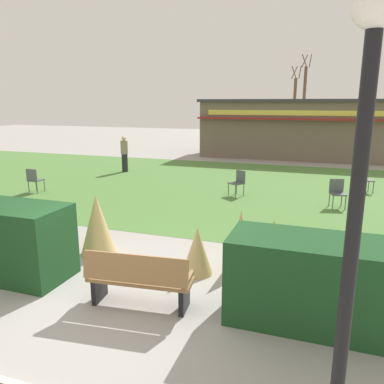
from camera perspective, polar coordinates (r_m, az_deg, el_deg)
The scene contains 19 objects.
ground_plane at distance 6.78m, azimuth -11.00°, elevation -15.31°, with size 80.00×80.00×0.00m, color #999691.
lawn_patch at distance 14.84m, azimuth 6.60°, elevation 0.71°, with size 36.00×12.00×0.01m, color #4C7A38.
park_bench at distance 6.24m, azimuth -8.01°, elevation -12.86°, with size 1.75×0.70×0.95m.
hedge_left at distance 7.81m, azimuth -24.52°, elevation -6.83°, with size 1.81×1.10×1.39m, color #19421E.
hedge_right at distance 6.00m, azimuth 17.70°, elevation -12.70°, with size 2.47×1.10×1.31m, color #19421E.
ornamental_grass_behind_left at distance 7.32m, azimuth 0.82°, elevation -8.82°, with size 0.60×0.60×0.92m, color tan.
ornamental_grass_behind_right at distance 7.54m, azimuth 7.27°, elevation -7.15°, with size 0.51×0.51×1.19m, color tan.
ornamental_grass_behind_center at distance 6.99m, azimuth 12.01°, elevation -8.95°, with size 0.77×0.77×1.21m, color tan.
ornamental_grass_behind_far at distance 8.42m, azimuth -14.04°, elevation -4.77°, with size 0.76×0.76×1.33m, color tan.
lamppost_near at distance 3.19m, azimuth 23.65°, elevation 0.37°, with size 0.36×0.36×4.07m.
food_kiosk at distance 23.91m, azimuth 15.16°, elevation 9.25°, with size 10.97×4.59×3.40m.
cafe_chair_west at distance 15.20m, azimuth 24.46°, elevation 1.91°, with size 0.56×0.56×0.89m.
cafe_chair_east at distance 13.47m, azimuth 6.96°, elevation 1.69°, with size 0.62×0.62×0.89m.
cafe_chair_center at distance 14.93m, azimuth -22.65°, elevation 1.89°, with size 0.44×0.44×0.89m.
cafe_chair_north at distance 12.68m, azimuth 20.98°, elevation 0.16°, with size 0.54×0.54×0.89m.
person_strolling at distance 18.26m, azimuth -10.12°, elevation 5.69°, with size 0.34×0.34×1.69m.
parked_car_west_slot at distance 30.99m, azimuth 6.80°, elevation 8.46°, with size 4.31×2.28×1.20m.
tree_left_bg at distance 37.62m, azimuth 15.10°, elevation 12.34°, with size 0.91×0.96×6.47m.
tree_right_bg at distance 37.50m, azimuth 16.46°, elevation 13.00°, with size 0.91×0.96×7.45m.
Camera 1 is at (3.09, -5.11, 3.22)m, focal length 35.49 mm.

